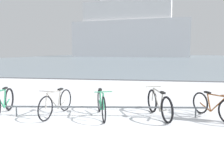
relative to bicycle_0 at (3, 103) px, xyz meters
The scene contains 8 objects.
ground 52.19m from the bicycle_0, 87.75° to the left, with size 80.00×132.00×0.08m.
bike_rack 2.96m from the bicycle_0, ahead, with size 5.56×0.73×0.31m.
bicycle_0 is the anchor object (origin of this frame).
bicycle_1 1.55m from the bicycle_0, ahead, with size 0.46×1.70×0.79m.
bicycle_2 2.85m from the bicycle_0, ahead, with size 0.65×1.68×0.81m.
bicycle_3 4.45m from the bicycle_0, ahead, with size 0.67×1.65×0.81m.
bicycle_4 5.92m from the bicycle_0, ahead, with size 0.78×1.49×0.75m.
ferry_ship 75.67m from the bicycle_0, 91.27° to the left, with size 42.89×16.56×29.23m.
Camera 1 is at (1.96, -3.82, 1.82)m, focal length 34.73 mm.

